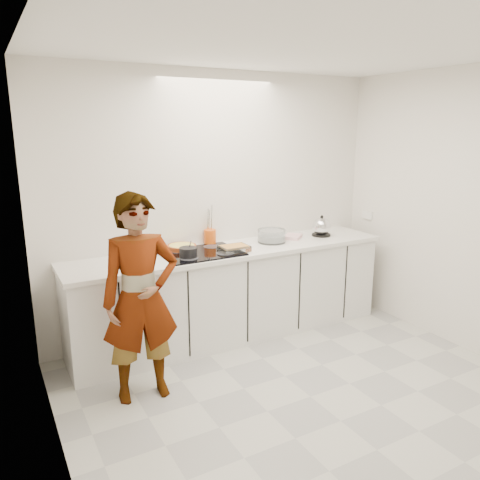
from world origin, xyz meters
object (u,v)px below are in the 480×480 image
kettle (321,227)px  utensil_crock (210,237)px  tart_dish (182,247)px  hob (201,253)px  mixing_bowl (272,236)px  cook (141,299)px  saucepan (188,252)px  baking_dish (234,248)px

kettle → utensil_crock: kettle is taller
tart_dish → hob: bearing=-56.0°
mixing_bowl → cook: cook is taller
utensil_crock → cook: size_ratio=0.09×
saucepan → baking_dish: size_ratio=0.61×
mixing_bowl → tart_dish: bearing=172.4°
mixing_bowl → kettle: bearing=-1.7°
saucepan → mixing_bowl: (0.98, 0.15, 0.00)m
saucepan → mixing_bowl: bearing=8.7°
saucepan → utensil_crock: bearing=43.6°
tart_dish → kettle: kettle is taller
baking_dish → cook: bearing=-155.6°
saucepan → cook: size_ratio=0.10×
mixing_bowl → utensil_crock: bearing=158.8°
kettle → utensil_crock: size_ratio=1.59×
saucepan → utensil_crock: saucepan is taller
saucepan → kettle: kettle is taller
saucepan → mixing_bowl: size_ratio=0.45×
baking_dish → cook: size_ratio=0.17×
tart_dish → kettle: (1.56, -0.14, 0.06)m
baking_dish → mixing_bowl: 0.55m
hob → mixing_bowl: mixing_bowl is taller
hob → tart_dish: (-0.12, 0.18, 0.03)m
hob → utensil_crock: 0.37m
mixing_bowl → cook: size_ratio=0.23×
saucepan → baking_dish: saucepan is taller
kettle → tart_dish: bearing=174.8°
hob → cook: size_ratio=0.45×
saucepan → baking_dish: bearing=-1.6°
hob → baking_dish: bearing=-20.6°
hob → utensil_crock: bearing=50.8°
tart_dish → saucepan: saucepan is taller
tart_dish → cook: bearing=-130.2°
tart_dish → baking_dish: baking_dish is taller
hob → kettle: 1.45m
utensil_crock → hob: bearing=-129.2°
tart_dish → saucepan: 0.28m
baking_dish → mixing_bowl: (0.52, 0.16, 0.02)m
hob → baking_dish: baking_dish is taller
tart_dish → saucepan: (-0.05, -0.27, 0.02)m
tart_dish → cook: cook is taller
tart_dish → kettle: bearing=-5.2°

